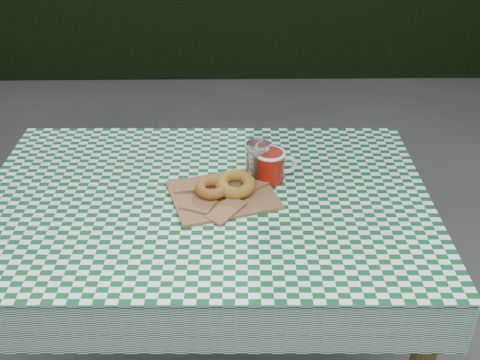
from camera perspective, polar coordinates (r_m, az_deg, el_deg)
name	(u,v)px	position (r m, az deg, el deg)	size (l,w,h in m)	color
table	(210,300)	(1.83, -3.01, -11.66)	(1.21, 0.80, 0.75)	brown
tablecloth	(206,198)	(1.59, -3.39, -1.79)	(1.23, 0.82, 0.01)	#0B4823
paper_bag	(223,194)	(1.59, -1.66, -1.40)	(0.27, 0.22, 0.01)	olive
bagel_front	(212,188)	(1.57, -2.76, -0.80)	(0.09, 0.09, 0.03)	#9F5F20
bagel_back	(235,184)	(1.58, -0.46, -0.42)	(0.11, 0.11, 0.03)	#A17521
coffee_mug	(270,166)	(1.64, 2.94, 1.35)	(0.16, 0.16, 0.09)	#951109
drinking_glass	(258,161)	(1.64, 1.76, 1.86)	(0.06, 0.06, 0.12)	white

